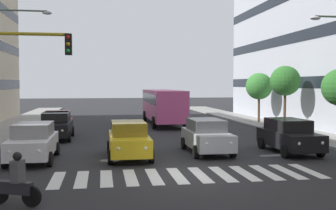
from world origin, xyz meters
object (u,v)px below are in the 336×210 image
Objects in this scene: car_row2_1 at (56,125)px; bus_behind_traffic at (163,103)px; street_lamp_right at (3,60)px; car_0 at (289,135)px; car_1 at (207,136)px; car_row2_0 at (57,124)px; car_3 at (33,142)px; street_tree_3 at (259,86)px; motorcycle_with_rider at (16,183)px; car_2 at (129,139)px; street_tree_2 at (285,81)px.

car_row2_1 is 0.42× the size of bus_behind_traffic.
car_0 is at bearing 160.14° from street_lamp_right.
car_row2_0 is at bearing -42.58° from car_1.
car_1 is 12.66m from street_lamp_right.
car_1 is 8.44m from car_3.
car_row2_0 is 1.02m from car_row2_1.
car_1 is 1.01× the size of street_tree_3.
car_row2_1 is 14.48m from motorcycle_with_rider.
motorcycle_with_rider is (7.75, 22.97, -1.21)m from bus_behind_traffic.
bus_behind_traffic reaches higher than car_0.
street_tree_3 reaches higher than car_row2_0.
car_2 is at bearing 119.49° from car_row2_1.
street_tree_3 is (-8.60, -14.43, 2.45)m from car_1.
motorcycle_with_rider is at bearing 95.27° from car_3.
bus_behind_traffic is at bearing -4.24° from street_tree_3.
street_lamp_right reaches higher than car_row2_0.
car_0 is at bearing -148.52° from motorcycle_with_rider.
bus_behind_traffic is at bearing -137.84° from car_row2_0.
car_0 and car_row2_1 have the same top height.
car_1 is 2.80× the size of motorcycle_with_rider.
car_2 is (8.23, 0.16, 0.00)m from car_0.
car_1 is 4.09m from car_2.
car_0 is 14.90m from car_row2_0.
bus_behind_traffic is at bearing -36.67° from street_tree_2.
street_tree_2 is at bearing -150.22° from car_3.
car_2 and car_row2_1 have the same top height.
street_tree_3 is (-0.19, -5.62, -0.43)m from street_tree_2.
car_0 is at bearing 73.67° from street_tree_3.
motorcycle_with_rider is at bearing 45.97° from street_tree_2.
street_tree_3 is at bearing -154.87° from car_row2_1.
car_3 is 1.00× the size of car_row2_0.
street_lamp_right reaches higher than car_row2_1.
street_lamp_right is (2.69, 2.70, 4.05)m from car_row2_0.
street_tree_3 is at bearing -106.33° from car_0.
car_3 is at bearing 5.49° from car_1.
street_lamp_right is 21.82m from street_tree_3.
street_tree_2 is at bearing -134.03° from motorcycle_with_rider.
car_2 is at bearing 50.24° from street_tree_3.
street_tree_3 is (-17.00, -15.24, 2.45)m from car_3.
car_3 is 1.00× the size of car_row2_1.
car_3 is 0.57× the size of street_lamp_right.
car_3 and car_row2_1 have the same top height.
street_tree_3 is (-12.63, -15.18, 2.45)m from car_2.
car_row2_0 is 1.00× the size of car_row2_1.
car_0 is 1.01× the size of street_tree_3.
street_lamp_right reaches higher than car_1.
car_2 is 1.00× the size of car_row2_1.
car_row2_0 is 1.01× the size of street_tree_3.
car_1 is at bearing 155.94° from street_lamp_right.
car_2 is 4.38m from car_3.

